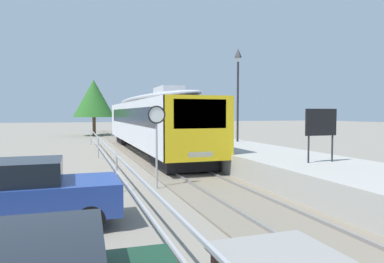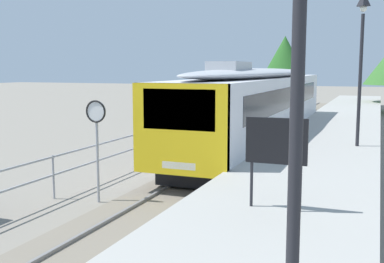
{
  "view_description": "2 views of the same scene",
  "coord_description": "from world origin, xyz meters",
  "px_view_note": "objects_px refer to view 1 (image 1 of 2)",
  "views": [
    {
      "loc": [
        -4.58,
        0.66,
        2.55
      ],
      "look_at": [
        0.0,
        14.2,
        1.8
      ],
      "focal_mm": 32.76,
      "sensor_mm": 36.0,
      "label": 1
    },
    {
      "loc": [
        5.08,
        1.29,
        3.65
      ],
      "look_at": [
        0.0,
        14.2,
        1.8
      ],
      "focal_mm": 44.6,
      "sensor_mm": 36.0,
      "label": 2
    }
  ],
  "objects_px": {
    "commuter_train": "(150,120)",
    "parked_hatchback_blue": "(23,194)",
    "platform_lamp_mid_platform": "(238,77)",
    "platform_notice_board": "(321,124)",
    "speed_limit_sign": "(157,126)"
  },
  "relations": [
    {
      "from": "commuter_train",
      "to": "speed_limit_sign",
      "type": "bearing_deg",
      "value": -100.67
    },
    {
      "from": "speed_limit_sign",
      "to": "commuter_train",
      "type": "bearing_deg",
      "value": 79.33
    },
    {
      "from": "platform_lamp_mid_platform",
      "to": "parked_hatchback_blue",
      "type": "bearing_deg",
      "value": -135.17
    },
    {
      "from": "platform_lamp_mid_platform",
      "to": "commuter_train",
      "type": "bearing_deg",
      "value": 141.82
    },
    {
      "from": "platform_notice_board",
      "to": "speed_limit_sign",
      "type": "height_order",
      "value": "speed_limit_sign"
    },
    {
      "from": "platform_notice_board",
      "to": "speed_limit_sign",
      "type": "bearing_deg",
      "value": 161.16
    },
    {
      "from": "platform_lamp_mid_platform",
      "to": "parked_hatchback_blue",
      "type": "relative_size",
      "value": 1.34
    },
    {
      "from": "commuter_train",
      "to": "parked_hatchback_blue",
      "type": "bearing_deg",
      "value": -112.74
    },
    {
      "from": "platform_lamp_mid_platform",
      "to": "parked_hatchback_blue",
      "type": "distance_m",
      "value": 14.72
    },
    {
      "from": "platform_notice_board",
      "to": "speed_limit_sign",
      "type": "xyz_separation_m",
      "value": [
        -5.22,
        1.78,
        -0.06
      ]
    },
    {
      "from": "platform_lamp_mid_platform",
      "to": "platform_notice_board",
      "type": "height_order",
      "value": "platform_lamp_mid_platform"
    },
    {
      "from": "commuter_train",
      "to": "parked_hatchback_blue",
      "type": "relative_size",
      "value": 4.7
    },
    {
      "from": "speed_limit_sign",
      "to": "parked_hatchback_blue",
      "type": "bearing_deg",
      "value": -139.69
    },
    {
      "from": "parked_hatchback_blue",
      "to": "commuter_train",
      "type": "bearing_deg",
      "value": 67.26
    },
    {
      "from": "platform_lamp_mid_platform",
      "to": "platform_notice_board",
      "type": "distance_m",
      "value": 9.06
    }
  ]
}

